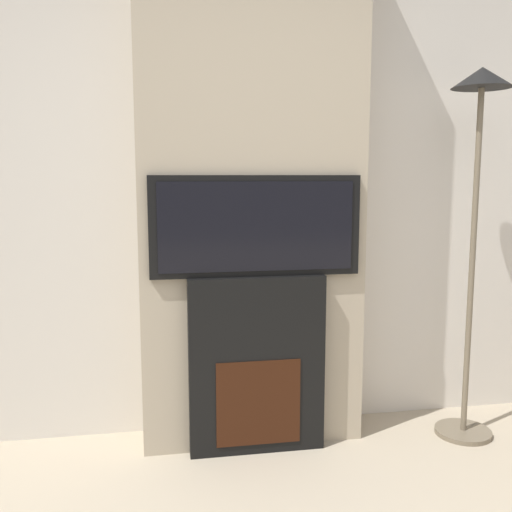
# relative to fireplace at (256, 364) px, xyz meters

# --- Properties ---
(wall_back) EXTENTS (6.00, 0.06, 2.70)m
(wall_back) POSITION_rel_fireplace_xyz_m (0.00, 0.32, 0.91)
(wall_back) COLOR silver
(wall_back) RESTS_ON ground_plane
(chimney_breast) EXTENTS (1.12, 0.29, 2.70)m
(chimney_breast) POSITION_rel_fireplace_xyz_m (0.00, 0.15, 0.91)
(chimney_breast) COLOR tan
(chimney_breast) RESTS_ON ground_plane
(fireplace) EXTENTS (0.67, 0.15, 0.89)m
(fireplace) POSITION_rel_fireplace_xyz_m (0.00, 0.00, 0.00)
(fireplace) COLOR black
(fireplace) RESTS_ON ground_plane
(television) EXTENTS (1.02, 0.07, 0.48)m
(television) POSITION_rel_fireplace_xyz_m (0.00, -0.00, 0.69)
(television) COLOR black
(television) RESTS_ON fireplace
(floor_lamp) EXTENTS (0.29, 0.29, 1.89)m
(floor_lamp) POSITION_rel_fireplace_xyz_m (1.12, -0.04, 0.97)
(floor_lamp) COLOR #726651
(floor_lamp) RESTS_ON ground_plane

